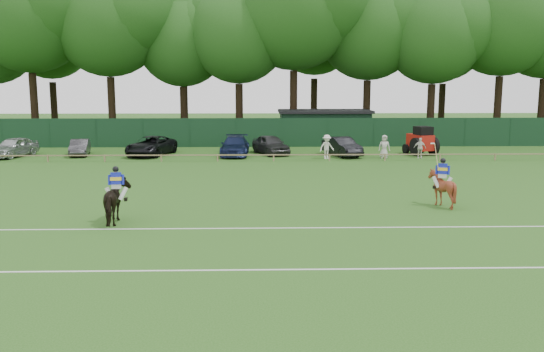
{
  "coord_description": "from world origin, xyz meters",
  "views": [
    {
      "loc": [
        -0.16,
        -22.72,
        5.65
      ],
      "look_at": [
        0.5,
        3.0,
        1.4
      ],
      "focal_mm": 38.0,
      "sensor_mm": 36.0,
      "label": 1
    }
  ],
  "objects_px": {
    "spectator_mid": "(420,148)",
    "utility_shed": "(324,126)",
    "estate_black": "(342,147)",
    "spectator_left": "(327,147)",
    "sedan_silver": "(14,147)",
    "sedan_navy": "(235,146)",
    "sedan_grey": "(80,147)",
    "spectator_right": "(384,147)",
    "suv_black": "(151,146)",
    "hatch_grey": "(271,145)",
    "horse_chestnut": "(442,188)",
    "horse_dark": "(117,201)",
    "tractor": "(421,141)"
  },
  "relations": [
    {
      "from": "spectator_left",
      "to": "tractor",
      "type": "bearing_deg",
      "value": -5.22
    },
    {
      "from": "horse_chestnut",
      "to": "spectator_mid",
      "type": "relative_size",
      "value": 1.1
    },
    {
      "from": "sedan_silver",
      "to": "estate_black",
      "type": "relative_size",
      "value": 1.01
    },
    {
      "from": "sedan_grey",
      "to": "spectator_left",
      "type": "xyz_separation_m",
      "value": [
        18.75,
        -2.46,
        0.27
      ]
    },
    {
      "from": "spectator_right",
      "to": "utility_shed",
      "type": "xyz_separation_m",
      "value": [
        -3.23,
        10.65,
        0.67
      ]
    },
    {
      "from": "spectator_mid",
      "to": "horse_chestnut",
      "type": "bearing_deg",
      "value": -93.84
    },
    {
      "from": "sedan_silver",
      "to": "hatch_grey",
      "type": "height_order",
      "value": "hatch_grey"
    },
    {
      "from": "sedan_grey",
      "to": "spectator_right",
      "type": "distance_m",
      "value": 23.16
    },
    {
      "from": "horse_dark",
      "to": "spectator_left",
      "type": "distance_m",
      "value": 21.89
    },
    {
      "from": "estate_black",
      "to": "spectator_left",
      "type": "xyz_separation_m",
      "value": [
        -1.38,
        -1.69,
        0.17
      ]
    },
    {
      "from": "sedan_navy",
      "to": "spectator_right",
      "type": "xyz_separation_m",
      "value": [
        11.11,
        -1.91,
        0.13
      ]
    },
    {
      "from": "estate_black",
      "to": "tractor",
      "type": "xyz_separation_m",
      "value": [
        6.23,
        0.56,
        0.33
      ]
    },
    {
      "from": "spectator_mid",
      "to": "spectator_left",
      "type": "bearing_deg",
      "value": -169.07
    },
    {
      "from": "suv_black",
      "to": "hatch_grey",
      "type": "relative_size",
      "value": 1.2
    },
    {
      "from": "horse_chestnut",
      "to": "suv_black",
      "type": "distance_m",
      "value": 24.94
    },
    {
      "from": "sedan_grey",
      "to": "hatch_grey",
      "type": "xyz_separation_m",
      "value": [
        14.7,
        0.46,
        0.13
      ]
    },
    {
      "from": "spectator_mid",
      "to": "utility_shed",
      "type": "height_order",
      "value": "utility_shed"
    },
    {
      "from": "horse_chestnut",
      "to": "spectator_right",
      "type": "relative_size",
      "value": 0.97
    },
    {
      "from": "utility_shed",
      "to": "horse_chestnut",
      "type": "bearing_deg",
      "value": -85.3
    },
    {
      "from": "sedan_navy",
      "to": "spectator_left",
      "type": "xyz_separation_m",
      "value": [
        6.81,
        -2.16,
        0.16
      ]
    },
    {
      "from": "hatch_grey",
      "to": "spectator_right",
      "type": "bearing_deg",
      "value": -39.77
    },
    {
      "from": "horse_dark",
      "to": "tractor",
      "type": "relative_size",
      "value": 0.7
    },
    {
      "from": "sedan_navy",
      "to": "spectator_mid",
      "type": "bearing_deg",
      "value": -5.99
    },
    {
      "from": "utility_shed",
      "to": "sedan_navy",
      "type": "bearing_deg",
      "value": -132.04
    },
    {
      "from": "spectator_mid",
      "to": "spectator_right",
      "type": "relative_size",
      "value": 0.88
    },
    {
      "from": "estate_black",
      "to": "spectator_mid",
      "type": "bearing_deg",
      "value": -32.49
    },
    {
      "from": "suv_black",
      "to": "utility_shed",
      "type": "distance_m",
      "value": 16.71
    },
    {
      "from": "estate_black",
      "to": "spectator_right",
      "type": "xyz_separation_m",
      "value": [
        2.92,
        -1.44,
        0.15
      ]
    },
    {
      "from": "sedan_grey",
      "to": "spectator_left",
      "type": "distance_m",
      "value": 18.92
    },
    {
      "from": "suv_black",
      "to": "hatch_grey",
      "type": "height_order",
      "value": "hatch_grey"
    },
    {
      "from": "sedan_navy",
      "to": "utility_shed",
      "type": "relative_size",
      "value": 0.6
    },
    {
      "from": "tractor",
      "to": "utility_shed",
      "type": "bearing_deg",
      "value": 111.41
    },
    {
      "from": "suv_black",
      "to": "spectator_right",
      "type": "distance_m",
      "value": 17.69
    },
    {
      "from": "sedan_grey",
      "to": "suv_black",
      "type": "relative_size",
      "value": 0.71
    },
    {
      "from": "sedan_silver",
      "to": "utility_shed",
      "type": "xyz_separation_m",
      "value": [
        24.53,
        9.18,
        0.79
      ]
    },
    {
      "from": "hatch_grey",
      "to": "spectator_left",
      "type": "bearing_deg",
      "value": -57.8
    },
    {
      "from": "horse_chestnut",
      "to": "spectator_left",
      "type": "height_order",
      "value": "spectator_left"
    },
    {
      "from": "sedan_silver",
      "to": "sedan_navy",
      "type": "relative_size",
      "value": 0.87
    },
    {
      "from": "estate_black",
      "to": "tractor",
      "type": "height_order",
      "value": "tractor"
    },
    {
      "from": "horse_dark",
      "to": "estate_black",
      "type": "xyz_separation_m",
      "value": [
        12.12,
        20.77,
        -0.18
      ]
    },
    {
      "from": "sedan_grey",
      "to": "spectator_mid",
      "type": "distance_m",
      "value": 25.81
    },
    {
      "from": "sedan_grey",
      "to": "horse_chestnut",
      "type": "bearing_deg",
      "value": -51.43
    },
    {
      "from": "horse_chestnut",
      "to": "spectator_right",
      "type": "distance_m",
      "value": 16.58
    },
    {
      "from": "sedan_grey",
      "to": "spectator_mid",
      "type": "relative_size",
      "value": 2.47
    },
    {
      "from": "estate_black",
      "to": "spectator_left",
      "type": "bearing_deg",
      "value": -147.44
    },
    {
      "from": "horse_chestnut",
      "to": "spectator_mid",
      "type": "bearing_deg",
      "value": -81.86
    },
    {
      "from": "horse_dark",
      "to": "sedan_grey",
      "type": "bearing_deg",
      "value": -76.16
    },
    {
      "from": "sedan_navy",
      "to": "hatch_grey",
      "type": "xyz_separation_m",
      "value": [
        2.77,
        0.76,
        0.02
      ]
    },
    {
      "from": "spectator_left",
      "to": "suv_black",
      "type": "bearing_deg",
      "value": 148.25
    },
    {
      "from": "sedan_grey",
      "to": "horse_dark",
      "type": "bearing_deg",
      "value": -80.64
    }
  ]
}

